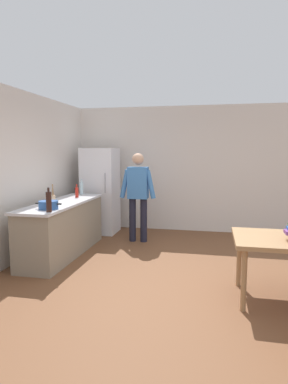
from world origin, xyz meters
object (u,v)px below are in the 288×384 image
(bottle_wine_dark, at_px, (49,202))
(refrigerator, at_px, (100,191))
(utensil_jar, at_px, (52,199))
(bottle_sauce_red, at_px, (77,192))
(bottle_water_clear, at_px, (81,188))
(person, at_px, (138,191))
(cooking_pot, at_px, (48,205))

(bottle_wine_dark, bearing_deg, refrigerator, 93.16)
(utensil_jar, relative_size, bottle_wine_dark, 0.94)
(refrigerator, relative_size, bottle_wine_dark, 5.29)
(bottle_wine_dark, xyz_separation_m, bottle_sauce_red, (-0.21, 1.44, -0.05))
(refrigerator, xyz_separation_m, bottle_water_clear, (-0.17, -0.63, 0.13))
(utensil_jar, distance_m, bottle_sauce_red, 0.80)
(person, relative_size, bottle_sauce_red, 7.08)
(person, height_order, bottle_sauce_red, person)
(refrigerator, relative_size, bottle_sauce_red, 7.50)
(bottle_wine_dark, bearing_deg, utensil_jar, 114.30)
(refrigerator, distance_m, cooking_pot, 2.29)
(refrigerator, height_order, bottle_wine_dark, refrigerator)
(person, bearing_deg, bottle_sauce_red, -153.70)
(bottle_water_clear, bearing_deg, bottle_sauce_red, -78.29)
(refrigerator, distance_m, bottle_wine_dark, 2.51)
(refrigerator, xyz_separation_m, bottle_wine_dark, (0.14, -2.50, 0.15))
(bottle_wine_dark, distance_m, bottle_sauce_red, 1.46)
(cooking_pot, distance_m, bottle_sauce_red, 1.23)
(refrigerator, distance_m, bottle_water_clear, 0.66)
(refrigerator, bearing_deg, bottle_sauce_red, -94.13)
(utensil_jar, distance_m, bottle_water_clear, 1.23)
(bottle_water_clear, bearing_deg, utensil_jar, -89.49)
(person, bearing_deg, utensil_jar, -130.35)
(bottle_sauce_red, bearing_deg, refrigerator, 85.87)
(person, distance_m, bottle_wine_dark, 2.11)
(bottle_sauce_red, height_order, bottle_water_clear, bottle_water_clear)
(bottle_sauce_red, bearing_deg, bottle_water_clear, 101.71)
(utensil_jar, relative_size, bottle_sauce_red, 1.33)
(person, distance_m, bottle_water_clear, 1.12)
(utensil_jar, xyz_separation_m, bottle_water_clear, (-0.01, 1.23, 0.05))
(cooking_pot, relative_size, utensil_jar, 1.25)
(cooking_pot, height_order, bottle_sauce_red, bottle_sauce_red)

